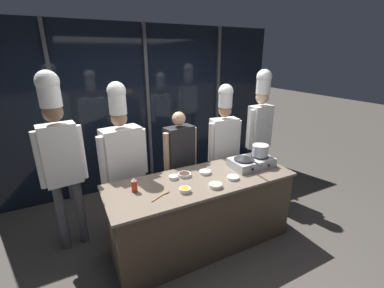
{
  "coord_description": "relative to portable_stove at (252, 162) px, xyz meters",
  "views": [
    {
      "loc": [
        -1.32,
        -2.3,
        2.25
      ],
      "look_at": [
        0.0,
        0.25,
        1.23
      ],
      "focal_mm": 24.0,
      "sensor_mm": 36.0,
      "label": 1
    }
  ],
  "objects": [
    {
      "name": "person_guest",
      "position": [
        -0.72,
        0.62,
        -0.0
      ],
      "size": [
        0.51,
        0.26,
        1.54
      ],
      "rotation": [
        0.0,
        0.0,
        3.3
      ],
      "color": "#2D3856",
      "rests_on": "ground_plane"
    },
    {
      "name": "prep_bowl_noodles",
      "position": [
        -1.03,
        0.13,
        -0.03
      ],
      "size": [
        0.11,
        0.11,
        0.04
      ],
      "color": "white",
      "rests_on": "demo_counter"
    },
    {
      "name": "ground_plane",
      "position": [
        -0.74,
        -0.02,
        -0.94
      ],
      "size": [
        24.0,
        24.0,
        0.0
      ],
      "primitive_type": "plane",
      "color": "#47423D"
    },
    {
      "name": "prep_bowl_chicken",
      "position": [
        -0.42,
        -0.18,
        -0.04
      ],
      "size": [
        0.14,
        0.14,
        0.03
      ],
      "color": "white",
      "rests_on": "demo_counter"
    },
    {
      "name": "chef_pastry",
      "position": [
        0.66,
        0.62,
        0.3
      ],
      "size": [
        0.48,
        0.22,
        2.03
      ],
      "rotation": [
        0.0,
        0.0,
        3.23
      ],
      "color": "#232326",
      "rests_on": "ground_plane"
    },
    {
      "name": "window_wall_back",
      "position": [
        -0.74,
        1.88,
        0.41
      ],
      "size": [
        4.89,
        0.09,
        2.7
      ],
      "color": "black",
      "rests_on": "ground_plane"
    },
    {
      "name": "serving_spoon_slotted",
      "position": [
        -1.25,
        -0.14,
        -0.05
      ],
      "size": [
        0.24,
        0.15,
        0.02
      ],
      "color": "olive",
      "rests_on": "demo_counter"
    },
    {
      "name": "chef_head",
      "position": [
        -2.14,
        0.66,
        0.34
      ],
      "size": [
        0.49,
        0.24,
        2.1
      ],
      "rotation": [
        0.0,
        0.0,
        3.26
      ],
      "color": "#4C4C51",
      "rests_on": "ground_plane"
    },
    {
      "name": "chef_line",
      "position": [
        -0.02,
        0.61,
        0.15
      ],
      "size": [
        0.51,
        0.24,
        1.86
      ],
      "rotation": [
        0.0,
        0.0,
        3.04
      ],
      "color": "#232326",
      "rests_on": "ground_plane"
    },
    {
      "name": "portable_stove",
      "position": [
        0.0,
        0.0,
        0.0
      ],
      "size": [
        0.55,
        0.35,
        0.12
      ],
      "color": "#B2B5BA",
      "rests_on": "demo_counter"
    },
    {
      "name": "demo_counter",
      "position": [
        -0.74,
        -0.02,
        -0.5
      ],
      "size": [
        2.19,
        0.79,
        0.88
      ],
      "color": "#4C3D2D",
      "rests_on": "ground_plane"
    },
    {
      "name": "squeeze_bottle_chili",
      "position": [
        -1.5,
        0.06,
        0.02
      ],
      "size": [
        0.06,
        0.06,
        0.16
      ],
      "color": "red",
      "rests_on": "demo_counter"
    },
    {
      "name": "frying_pan",
      "position": [
        -0.13,
        -0.0,
        0.09
      ],
      "size": [
        0.25,
        0.44,
        0.05
      ],
      "color": "#232326",
      "rests_on": "portable_stove"
    },
    {
      "name": "prep_bowl_soy_glaze",
      "position": [
        -0.89,
        0.14,
        -0.04
      ],
      "size": [
        0.16,
        0.16,
        0.04
      ],
      "color": "white",
      "rests_on": "demo_counter"
    },
    {
      "name": "prep_bowl_ginger",
      "position": [
        -0.7,
        -0.26,
        -0.03
      ],
      "size": [
        0.15,
        0.15,
        0.04
      ],
      "color": "white",
      "rests_on": "demo_counter"
    },
    {
      "name": "prep_bowl_shrimp",
      "position": [
        -0.63,
        0.09,
        -0.04
      ],
      "size": [
        0.14,
        0.14,
        0.04
      ],
      "color": "white",
      "rests_on": "demo_counter"
    },
    {
      "name": "chef_sous",
      "position": [
        -1.47,
        0.65,
        0.16
      ],
      "size": [
        0.6,
        0.32,
        1.95
      ],
      "rotation": [
        0.0,
        0.0,
        3.32
      ],
      "color": "#232326",
      "rests_on": "ground_plane"
    },
    {
      "name": "prep_bowl_carrots",
      "position": [
        -1.04,
        -0.2,
        -0.03
      ],
      "size": [
        0.12,
        0.12,
        0.05
      ],
      "color": "white",
      "rests_on": "demo_counter"
    },
    {
      "name": "stock_pot",
      "position": [
        0.13,
        0.0,
        0.14
      ],
      "size": [
        0.24,
        0.21,
        0.15
      ],
      "color": "#B7BABF",
      "rests_on": "portable_stove"
    }
  ]
}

